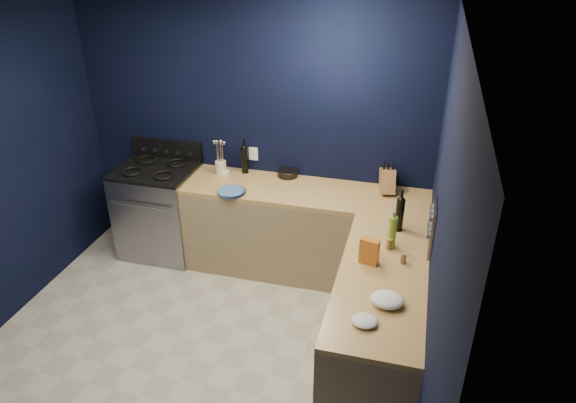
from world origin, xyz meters
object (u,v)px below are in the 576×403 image
(plate_stack, at_px, (231,192))
(crouton_bag, at_px, (369,251))
(gas_range, at_px, (160,212))
(utensil_crock, at_px, (221,168))
(knife_block, at_px, (387,181))

(plate_stack, relative_size, crouton_bag, 1.22)
(plate_stack, bearing_deg, gas_range, 166.02)
(utensil_crock, distance_m, knife_block, 1.63)
(knife_block, xyz_separation_m, crouton_bag, (-0.02, -1.19, -0.01))
(crouton_bag, bearing_deg, plate_stack, 162.26)
(utensil_crock, distance_m, crouton_bag, 1.99)
(plate_stack, bearing_deg, crouton_bag, -30.14)
(gas_range, relative_size, plate_stack, 3.72)
(knife_block, bearing_deg, crouton_bag, -103.99)
(utensil_crock, bearing_deg, crouton_bag, -36.02)
(plate_stack, xyz_separation_m, crouton_bag, (1.36, -0.79, 0.09))
(knife_block, distance_m, crouton_bag, 1.19)
(knife_block, height_order, crouton_bag, knife_block)
(utensil_crock, bearing_deg, knife_block, 0.81)
(gas_range, bearing_deg, knife_block, 4.55)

